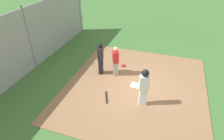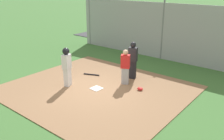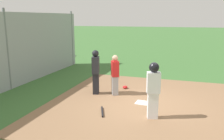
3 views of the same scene
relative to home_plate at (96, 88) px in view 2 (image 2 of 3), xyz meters
The scene contains 12 objects.
ground_plane 0.04m from the home_plate, ahead, with size 140.00×140.00×0.00m, color #3D6B33.
dirt_infield 0.03m from the home_plate, ahead, with size 7.20×6.40×0.03m, color #896647.
home_plate is the anchor object (origin of this frame).
catcher 1.56m from the home_plate, 117.31° to the right, with size 0.46×0.40×1.56m.
umpire 2.20m from the home_plate, 104.29° to the right, with size 0.43×0.35×1.73m.
runner 1.61m from the home_plate, 24.47° to the left, with size 0.36×0.44×1.70m.
baseball_bat 1.63m from the home_plate, 39.24° to the right, with size 0.06×0.06×0.79m, color black.
catcher_mask 1.83m from the home_plate, 145.84° to the right, with size 0.24×0.20×0.12m, color red.
backstop_fence 5.85m from the home_plate, 90.00° to the right, with size 12.00×0.10×3.35m.
parking_lot 9.60m from the home_plate, 90.00° to the right, with size 18.00×5.20×0.04m, color #38383D.
parked_car_red 10.15m from the home_plate, 90.35° to the right, with size 4.30×2.10×1.28m.
parked_car_blue 10.65m from the home_plate, 73.97° to the right, with size 4.23×1.95×1.28m.
Camera 2 is at (-6.46, 6.98, 4.32)m, focal length 39.43 mm.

